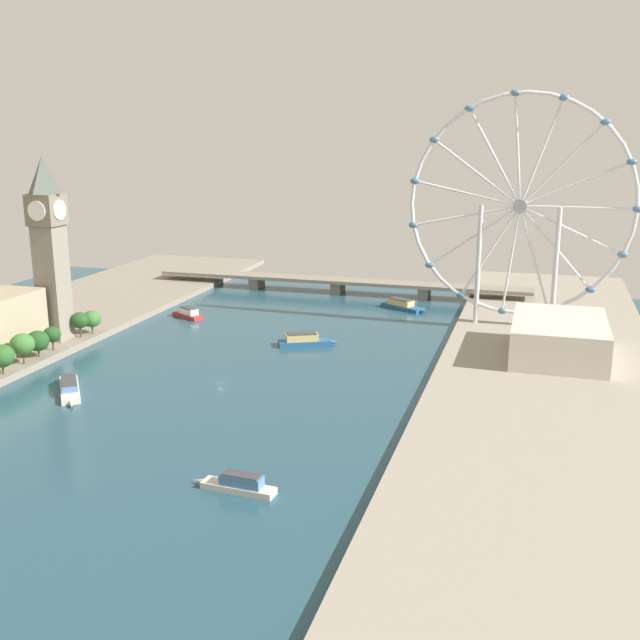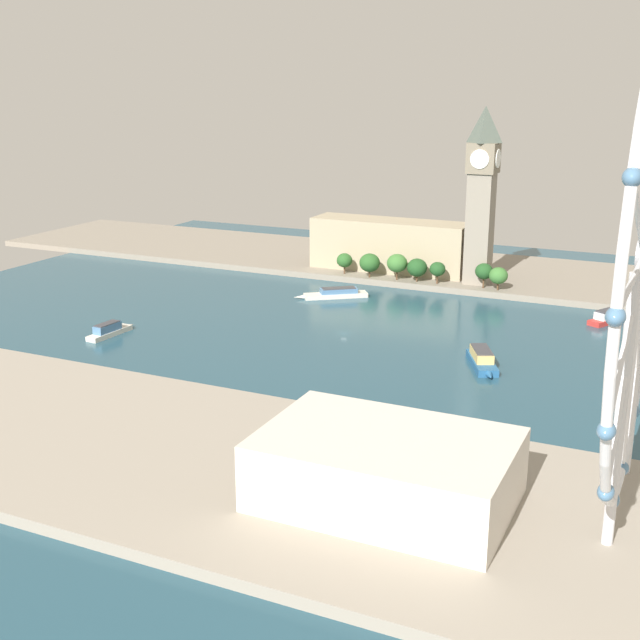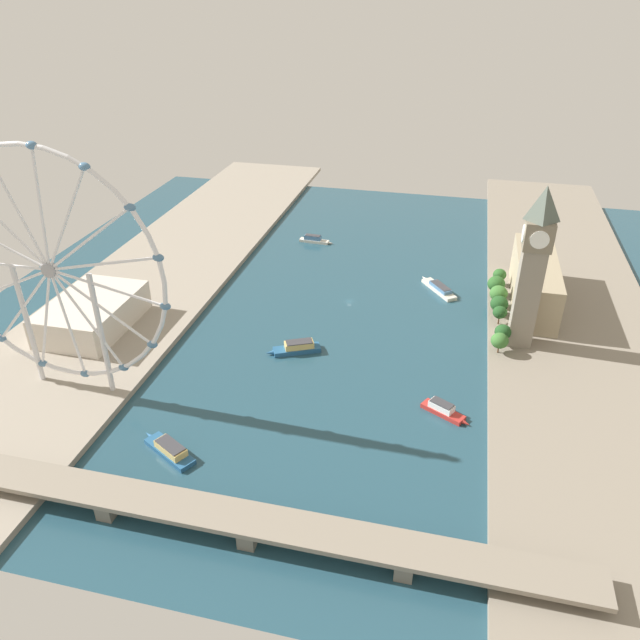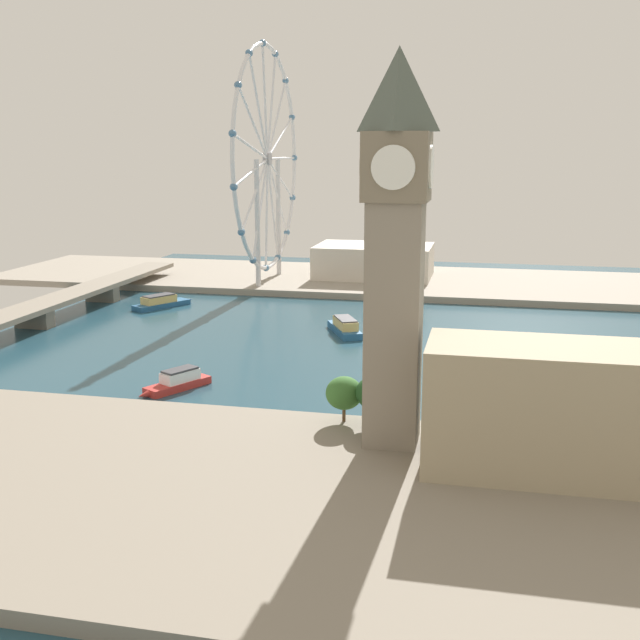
{
  "view_description": "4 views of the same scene",
  "coord_description": "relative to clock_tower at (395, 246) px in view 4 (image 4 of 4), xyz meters",
  "views": [
    {
      "loc": [
        117.77,
        -258.29,
        96.96
      ],
      "look_at": [
        20.52,
        69.2,
        10.37
      ],
      "focal_mm": 42.19,
      "sensor_mm": 36.0,
      "label": 1
    },
    {
      "loc": [
        292.64,
        126.28,
        97.44
      ],
      "look_at": [
        12.39,
        -4.77,
        8.14
      ],
      "focal_mm": 46.8,
      "sensor_mm": 36.0,
      "label": 2
    },
    {
      "loc": [
        -56.82,
        312.36,
        170.04
      ],
      "look_at": [
        3.42,
        60.85,
        20.92
      ],
      "focal_mm": 34.05,
      "sensor_mm": 36.0,
      "label": 3
    },
    {
      "loc": [
        -254.18,
        10.08,
        66.04
      ],
      "look_at": [
        7.85,
        67.61,
        6.39
      ],
      "focal_mm": 43.11,
      "sensor_mm": 36.0,
      "label": 4
    }
  ],
  "objects": [
    {
      "name": "ground_plane",
      "position": [
        94.68,
        -28.94,
        -46.42
      ],
      "size": [
        419.38,
        419.38,
        0.0
      ],
      "primitive_type": "plane",
      "color": "#234756"
    },
    {
      "name": "riverbank_left",
      "position": [
        -30.01,
        -28.94,
        -44.92
      ],
      "size": [
        90.0,
        520.0,
        3.0
      ],
      "primitive_type": "cube",
      "color": "gray",
      "rests_on": "ground_plane"
    },
    {
      "name": "riverbank_right",
      "position": [
        219.37,
        -28.94,
        -44.92
      ],
      "size": [
        90.0,
        520.0,
        3.0
      ],
      "primitive_type": "cube",
      "color": "gray",
      "rests_on": "ground_plane"
    },
    {
      "name": "clock_tower",
      "position": [
        0.0,
        0.0,
        0.0
      ],
      "size": [
        14.28,
        14.28,
        83.23
      ],
      "color": "gray",
      "rests_on": "riverbank_left"
    },
    {
      "name": "parliament_block",
      "position": [
        -9.17,
        -48.46,
        -30.51
      ],
      "size": [
        22.0,
        80.92,
        25.83
      ],
      "primitive_type": "cube",
      "color": "tan",
      "rests_on": "riverbank_left"
    },
    {
      "name": "tree_row_embankment",
      "position": [
        10.13,
        -28.14,
        -35.96
      ],
      "size": [
        11.8,
        86.85,
        12.83
      ],
      "color": "#513823",
      "rests_on": "riverbank_left"
    },
    {
      "name": "ferris_wheel",
      "position": [
        201.46,
        86.15,
        14.48
      ],
      "size": [
        108.07,
        3.2,
        112.22
      ],
      "color": "silver",
      "rests_on": "riverbank_right"
    },
    {
      "name": "riverside_hall",
      "position": [
        222.32,
        36.98,
        -35.36
      ],
      "size": [
        38.63,
        57.48,
        16.12
      ],
      "primitive_type": "cube",
      "color": "beige",
      "rests_on": "riverbank_right"
    },
    {
      "name": "river_bridge",
      "position": [
        94.68,
        147.91,
        -39.67
      ],
      "size": [
        231.38,
        15.2,
        8.55
      ],
      "color": "gray",
      "rests_on": "ground_plane"
    },
    {
      "name": "tour_boat_0",
      "position": [
        34.32,
        64.81,
        -44.18
      ],
      "size": [
        22.38,
        14.78,
        5.7
      ],
      "rotation": [
        0.0,
        0.0,
        2.64
      ],
      "color": "#B22D28",
      "rests_on": "ground_plane"
    },
    {
      "name": "tour_boat_1",
      "position": [
        44.12,
        -55.18,
        -44.58
      ],
      "size": [
        24.04,
        30.44,
        4.59
      ],
      "rotation": [
        0.0,
        0.0,
        5.35
      ],
      "color": "beige",
      "rests_on": "ground_plane"
    },
    {
      "name": "tour_boat_3",
      "position": [
        140.46,
        116.6,
        -44.17
      ],
      "size": [
        28.45,
        19.01,
        5.65
      ],
      "rotation": [
        0.0,
        0.0,
        5.77
      ],
      "color": "#235684",
      "rests_on": "ground_plane"
    },
    {
      "name": "tour_boat_4",
      "position": [
        110.51,
        31.18,
        -43.96
      ],
      "size": [
        27.56,
        16.82,
        6.07
      ],
      "rotation": [
        0.0,
        0.0,
        0.45
      ],
      "color": "#235684",
      "rests_on": "ground_plane"
    }
  ]
}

